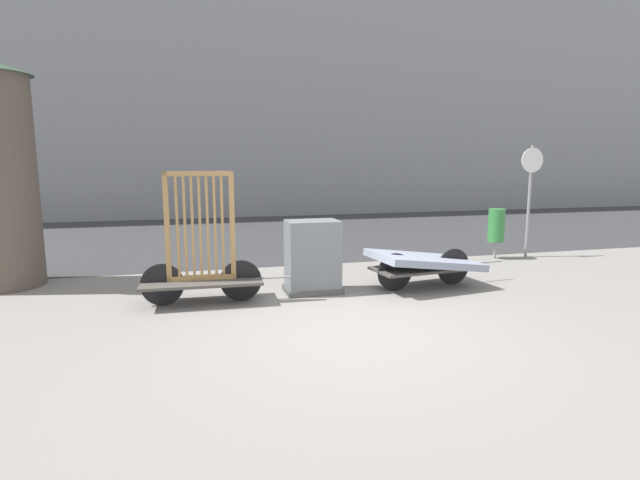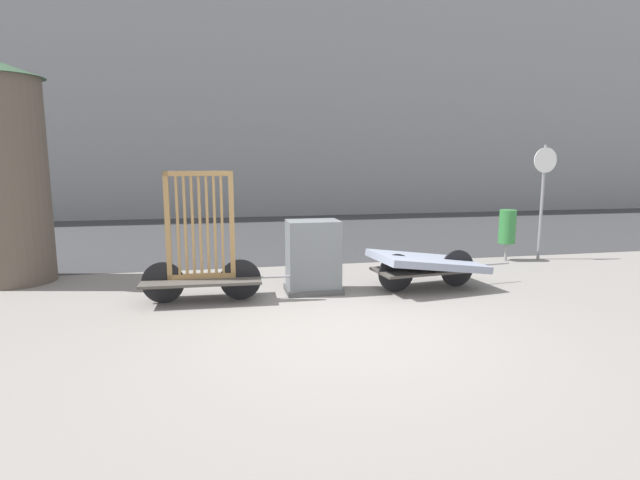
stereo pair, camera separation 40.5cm
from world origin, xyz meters
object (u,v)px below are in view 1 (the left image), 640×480
object	(u,v)px
utility_cabinet	(313,259)
sign_post	(530,186)
bike_cart_with_bedframe	(202,262)
bike_cart_with_mattress	(425,262)
trash_bin	(496,226)

from	to	relation	value
utility_cabinet	sign_post	xyz separation A→B (m)	(5.06, 1.63, 0.97)
sign_post	bike_cart_with_bedframe	bearing A→B (deg)	-164.88
sign_post	utility_cabinet	bearing A→B (deg)	-162.18
bike_cart_with_bedframe	utility_cabinet	bearing A→B (deg)	8.57
bike_cart_with_mattress	sign_post	xyz separation A→B (m)	(3.25, 1.82, 1.08)
bike_cart_with_bedframe	trash_bin	distance (m)	6.25
utility_cabinet	bike_cart_with_bedframe	bearing A→B (deg)	-173.50
trash_bin	sign_post	world-z (taller)	sign_post
bike_cart_with_mattress	bike_cart_with_bedframe	bearing A→B (deg)	173.27
bike_cart_with_bedframe	utility_cabinet	xyz separation A→B (m)	(1.66, 0.19, -0.08)
bike_cart_with_mattress	trash_bin	world-z (taller)	trash_bin
bike_cart_with_bedframe	bike_cart_with_mattress	world-z (taller)	bike_cart_with_bedframe
trash_bin	sign_post	bearing A→B (deg)	-0.58
utility_cabinet	trash_bin	size ratio (longest dim) A/B	1.08
utility_cabinet	sign_post	bearing A→B (deg)	17.82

